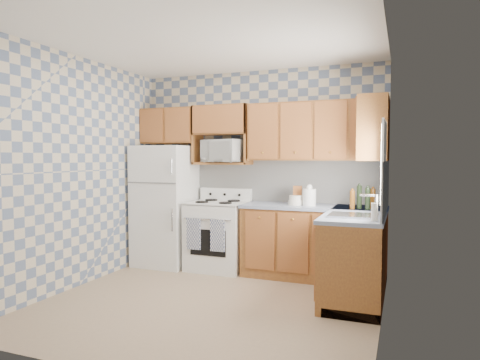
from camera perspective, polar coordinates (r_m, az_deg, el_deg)
name	(u,v)px	position (r m, az deg, el deg)	size (l,w,h in m)	color
floor	(210,303)	(4.66, -4.04, -15.99)	(3.40, 3.40, 0.00)	#90775E
back_wall	(259,170)	(5.90, 2.51, 1.38)	(3.40, 0.02, 2.70)	slate
right_wall	(383,176)	(4.00, 18.55, 0.46)	(0.02, 3.20, 2.70)	slate
backsplash_back	(287,181)	(5.78, 6.23, -0.15)	(2.60, 0.01, 0.56)	silver
backsplash_right	(385,187)	(4.80, 18.81, -0.93)	(0.01, 1.60, 0.56)	silver
refrigerator	(165,205)	(6.15, -9.93, -3.36)	(0.75, 0.70, 1.68)	white
stove_body	(218,236)	(5.86, -2.94, -7.49)	(0.76, 0.65, 0.90)	white
cooktop	(218,203)	(5.79, -2.95, -3.06)	(0.76, 0.65, 0.03)	silver
backguard	(226,194)	(6.04, -1.89, -1.91)	(0.76, 0.08, 0.17)	white
dish_towel_left	(194,234)	(5.62, -6.21, -7.15)	(0.19, 0.03, 0.41)	navy
dish_towel_right	(218,236)	(5.48, -3.01, -7.41)	(0.19, 0.03, 0.41)	navy
base_cabinets_back	(313,243)	(5.50, 9.74, -8.33)	(1.75, 0.60, 0.88)	brown
base_cabinets_right	(356,256)	(4.93, 15.24, -9.71)	(0.60, 1.60, 0.88)	brown
countertop_back	(313,207)	(5.42, 9.77, -3.57)	(1.77, 0.63, 0.04)	slate
countertop_right	(356,214)	(4.85, 15.26, -4.40)	(0.63, 1.60, 0.04)	slate
upper_cabinets_back	(316,131)	(5.54, 10.14, 6.41)	(1.75, 0.33, 0.74)	brown
upper_cabinets_fridge	(170,126)	(6.29, -9.27, 7.10)	(0.82, 0.33, 0.50)	brown
upper_cabinets_right	(374,129)	(5.26, 17.42, 6.50)	(0.33, 0.70, 0.74)	brown
microwave_shelf	(223,164)	(5.91, -2.33, 2.21)	(0.80, 0.33, 0.03)	brown
microwave	(224,151)	(5.84, -2.14, 3.87)	(0.56, 0.38, 0.31)	white
sink	(353,216)	(4.50, 14.88, -4.64)	(0.48, 0.40, 0.03)	#B7B7BC
window	(384,164)	(4.45, 18.63, 1.99)	(0.02, 0.66, 0.86)	white
bottle_0	(359,197)	(5.18, 15.61, -2.21)	(0.06, 0.06, 0.27)	black
bottle_1	(368,199)	(5.12, 16.66, -2.39)	(0.06, 0.06, 0.25)	black
bottle_2	(373,199)	(5.21, 17.29, -2.41)	(0.06, 0.06, 0.23)	#55300E
bottle_3	(352,200)	(5.11, 14.74, -2.57)	(0.06, 0.06, 0.22)	#55300E
knife_block	(298,195)	(5.51, 7.69, -2.01)	(0.11, 0.11, 0.24)	brown
electric_kettle	(309,197)	(5.37, 9.22, -2.30)	(0.16, 0.16, 0.21)	white
food_containers	(296,200)	(5.42, 7.42, -2.69)	(0.18, 0.18, 0.12)	beige
soap_bottle	(374,212)	(4.21, 17.49, -4.11)	(0.06, 0.06, 0.17)	beige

